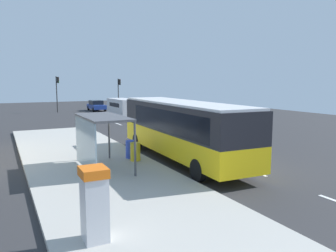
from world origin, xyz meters
name	(u,v)px	position (x,y,z in m)	size (l,w,h in m)	color
ground_plane	(133,131)	(0.00, 14.00, -0.02)	(56.00, 92.00, 0.04)	#2D2D30
sidewalk_platform	(98,171)	(-6.40, 2.00, 0.09)	(6.20, 30.00, 0.18)	#ADAAA3
lane_stripe_seg_1	(250,171)	(0.25, -1.00, 0.01)	(0.16, 2.20, 0.01)	silver
lane_stripe_seg_2	(196,151)	(0.25, 4.00, 0.01)	(0.16, 2.20, 0.01)	silver
lane_stripe_seg_3	(161,139)	(0.25, 9.00, 0.01)	(0.16, 2.20, 0.01)	silver
lane_stripe_seg_4	(136,130)	(0.25, 14.00, 0.01)	(0.16, 2.20, 0.01)	silver
lane_stripe_seg_5	(118,124)	(0.25, 19.00, 0.01)	(0.16, 2.20, 0.01)	silver
lane_stripe_seg_6	(104,119)	(0.25, 24.00, 0.01)	(0.16, 2.20, 0.01)	silver
lane_stripe_seg_7	(93,115)	(0.25, 29.00, 0.01)	(0.16, 2.20, 0.01)	silver
bus	(181,127)	(-1.71, 2.34, 1.84)	(2.82, 11.07, 3.21)	yellow
white_van	(123,107)	(2.20, 23.11, 1.34)	(2.16, 5.26, 2.30)	silver
sedan_near	(96,105)	(2.30, 35.03, 0.79)	(1.86, 4.41, 1.52)	navy
ticket_machine	(94,203)	(-8.34, -4.96, 1.17)	(0.66, 0.76, 1.94)	silver
recycling_bin_yellow	(135,152)	(-4.20, 2.78, 0.66)	(0.52, 0.52, 0.95)	yellow
recycling_bin_blue	(131,149)	(-4.20, 3.48, 0.66)	(0.52, 0.52, 0.95)	blue
traffic_light_near_side	(119,89)	(5.50, 34.14, 3.12)	(0.49, 0.28, 4.67)	#2D2D2D
traffic_light_far_side	(57,88)	(-3.10, 34.94, 3.30)	(0.49, 0.28, 4.96)	#2D2D2D
bus_shelter	(96,129)	(-6.41, 2.00, 2.10)	(1.80, 4.00, 2.50)	#4C4C51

